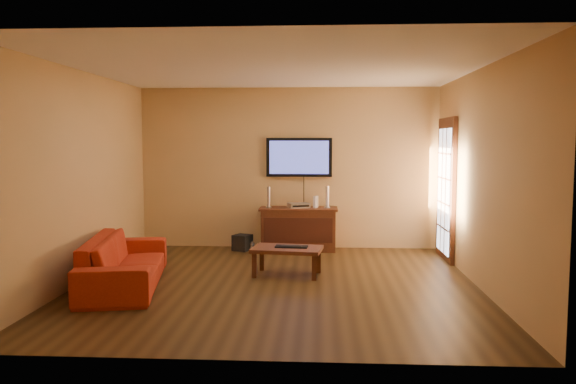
# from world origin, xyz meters

# --- Properties ---
(ground_plane) EXTENTS (5.00, 5.00, 0.00)m
(ground_plane) POSITION_xyz_m (0.00, 0.00, 0.00)
(ground_plane) COLOR black
(ground_plane) RESTS_ON ground
(room_walls) EXTENTS (5.00, 5.00, 5.00)m
(room_walls) POSITION_xyz_m (0.00, 0.62, 1.69)
(room_walls) COLOR tan
(room_walls) RESTS_ON ground
(french_door) EXTENTS (0.07, 1.02, 2.22)m
(french_door) POSITION_xyz_m (2.46, 1.70, 1.05)
(french_door) COLOR #411D0E
(french_door) RESTS_ON ground
(media_console) EXTENTS (1.28, 0.49, 0.71)m
(media_console) POSITION_xyz_m (0.18, 2.25, 0.36)
(media_console) COLOR #411D0E
(media_console) RESTS_ON ground
(television) EXTENTS (1.10, 0.08, 0.65)m
(television) POSITION_xyz_m (0.18, 2.45, 1.54)
(television) COLOR black
(television) RESTS_ON ground
(coffee_table) EXTENTS (0.98, 0.67, 0.38)m
(coffee_table) POSITION_xyz_m (0.10, 0.47, 0.33)
(coffee_table) COLOR #411D0E
(coffee_table) RESTS_ON ground
(sofa) EXTENTS (1.00, 2.20, 0.83)m
(sofa) POSITION_xyz_m (-1.89, -0.20, 0.42)
(sofa) COLOR #A82912
(sofa) RESTS_ON ground
(speaker_left) EXTENTS (0.09, 0.09, 0.35)m
(speaker_left) POSITION_xyz_m (-0.31, 2.24, 0.87)
(speaker_left) COLOR silver
(speaker_left) RESTS_ON media_console
(speaker_right) EXTENTS (0.10, 0.10, 0.36)m
(speaker_right) POSITION_xyz_m (0.66, 2.26, 0.88)
(speaker_right) COLOR silver
(speaker_right) RESTS_ON media_console
(av_receiver) EXTENTS (0.40, 0.34, 0.08)m
(av_receiver) POSITION_xyz_m (0.18, 2.25, 0.75)
(av_receiver) COLOR silver
(av_receiver) RESTS_ON media_console
(game_console) EXTENTS (0.08, 0.15, 0.19)m
(game_console) POSITION_xyz_m (0.47, 2.26, 0.81)
(game_console) COLOR white
(game_console) RESTS_ON media_console
(subwoofer) EXTENTS (0.34, 0.34, 0.26)m
(subwoofer) POSITION_xyz_m (-0.75, 2.17, 0.13)
(subwoofer) COLOR black
(subwoofer) RESTS_ON ground
(bottle) EXTENTS (0.07, 0.07, 0.21)m
(bottle) POSITION_xyz_m (-0.55, 1.88, 0.10)
(bottle) COLOR white
(bottle) RESTS_ON ground
(keyboard) EXTENTS (0.45, 0.20, 0.03)m
(keyboard) POSITION_xyz_m (0.16, 0.48, 0.39)
(keyboard) COLOR black
(keyboard) RESTS_ON coffee_table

